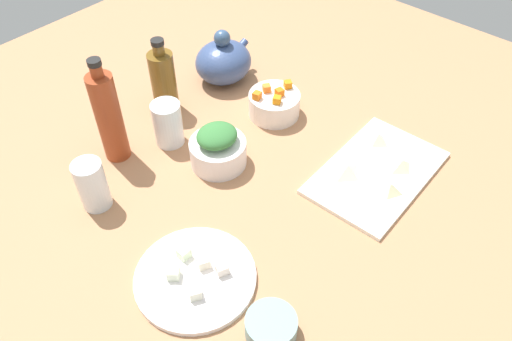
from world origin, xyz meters
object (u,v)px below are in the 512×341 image
bowl_greens (218,152)px  bowl_small_side (271,327)px  bowl_carrots (274,104)px  bottle_1 (163,81)px  drinking_glass_0 (92,185)px  drinking_glass_1 (168,124)px  teapot (223,61)px  plate_tofu (195,278)px  bottle_0 (109,116)px  cutting_board (376,173)px

bowl_greens → bowl_small_side: (-23.78, -35.73, -1.01)cm
bowl_carrots → bowl_small_side: (-45.40, -37.59, -0.95)cm
bottle_1 → drinking_glass_0: size_ratio=1.71×
bottle_1 → drinking_glass_0: bottle_1 is taller
bowl_small_side → drinking_glass_1: 53.87cm
bowl_greens → teapot: teapot is taller
plate_tofu → bottle_0: bearing=73.2°
bowl_small_side → bottle_1: size_ratio=0.45×
bowl_carrots → drinking_glass_1: (-24.21, 11.82, 2.43)cm
bottle_0 → bottle_1: size_ratio=1.31×
cutting_board → drinking_glass_1: (-23.09, 42.57, 4.93)cm
teapot → bowl_small_side: bearing=-129.8°
bottle_0 → drinking_glass_0: 16.05cm
bottle_1 → drinking_glass_0: 34.16cm
bowl_greens → bottle_1: bearing=77.1°
bottle_0 → drinking_glass_0: bottle_0 is taller
teapot → drinking_glass_1: bearing=-163.2°
bowl_carrots → bottle_0: bearing=153.7°
bottle_0 → drinking_glass_1: bottle_0 is taller
bowl_carrots → bottle_0: bottle_0 is taller
teapot → bottle_1: bearing=173.5°
bowl_carrots → bowl_small_side: bowl_carrots is taller
teapot → drinking_glass_1: (-26.77, -8.09, -0.21)cm
drinking_glass_0 → cutting_board: bearing=-40.3°
drinking_glass_0 → bowl_small_side: bearing=-87.5°
teapot → bowl_greens: bearing=-138.0°
bowl_carrots → drinking_glass_0: (-47.42, 8.53, 2.73)cm
teapot → bottle_0: (-37.82, -2.51, 5.66)cm
plate_tofu → bowl_carrots: bowl_carrots is taller
bottle_1 → bowl_greens: bearing=-102.9°
bowl_greens → bottle_1: bottle_1 is taller
bowl_carrots → drinking_glass_1: bearing=154.0°
plate_tofu → drinking_glass_1: size_ratio=2.08×
cutting_board → bowl_greens: (-20.50, 28.89, 2.56)cm
cutting_board → bottle_0: bottle_0 is taller
plate_tofu → bowl_carrots: (46.67, 20.38, 2.40)cm
teapot → plate_tofu: bearing=-140.7°
cutting_board → plate_tofu: 46.72cm
teapot → drinking_glass_1: 27.97cm
bowl_carrots → drinking_glass_0: size_ratio=1.11×
bowl_small_side → teapot: teapot is taller
drinking_glass_0 → plate_tofu: bearing=-88.5°
bowl_small_side → bottle_0: size_ratio=0.35×
bowl_small_side → bottle_0: bearing=79.5°
bowl_small_side → drinking_glass_0: drinking_glass_0 is taller
bowl_carrots → teapot: size_ratio=0.75×
bottle_0 → bottle_1: bottle_0 is taller
bottle_1 → bottle_0: bearing=-166.4°
teapot → cutting_board: bearing=-94.2°
bowl_greens → bottle_1: size_ratio=0.65×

